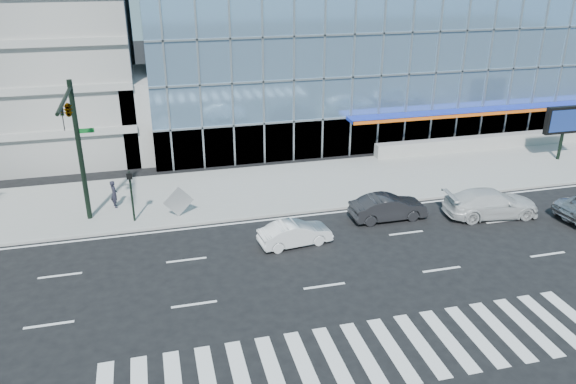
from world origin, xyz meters
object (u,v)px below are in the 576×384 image
traffic_signal (72,124)px  white_suv (491,203)px  dark_sedan (388,207)px  white_sedan (295,233)px  ped_signal_post (131,189)px  marquee_sign (565,121)px  pedestrian (114,194)px  tilted_panel (178,201)px

traffic_signal → white_suv: size_ratio=1.45×
dark_sedan → traffic_signal: bearing=80.8°
white_sedan → dark_sedan: size_ratio=0.88×
ped_signal_post → white_sedan: size_ratio=0.77×
marquee_sign → pedestrian: (-31.60, -0.76, -2.08)m
white_suv → traffic_signal: bearing=86.3°
pedestrian → tilted_panel: (3.64, -2.24, 0.08)m
white_sedan → tilted_panel: size_ratio=2.99×
white_suv → dark_sedan: white_suv is taller
traffic_signal → dark_sedan: bearing=-9.0°
ped_signal_post → marquee_sign: marquee_sign is taller
marquee_sign → white_sedan: size_ratio=1.03×
traffic_signal → ped_signal_post: traffic_signal is taller
ped_signal_post → dark_sedan: 14.61m
white_suv → pedestrian: 22.26m
traffic_signal → white_sedan: size_ratio=2.06×
dark_sedan → white_sedan: bearing=105.2°
white_sedan → pedestrian: size_ratio=2.31×
tilted_panel → pedestrian: bearing=135.3°
tilted_panel → white_suv: bearing=-26.3°
marquee_sign → dark_sedan: marquee_sign is taller
ped_signal_post → dark_sedan: bearing=-12.0°
ped_signal_post → marquee_sign: 30.67m
tilted_panel → traffic_signal: bearing=171.8°
white_suv → tilted_panel: bearing=82.4°
traffic_signal → marquee_sign: traffic_signal is taller
white_sedan → ped_signal_post: bearing=53.4°
traffic_signal → marquee_sign: bearing=5.9°
ped_signal_post → white_sedan: bearing=-29.6°
white_suv → pedestrian: bearing=78.9°
marquee_sign → tilted_panel: bearing=-173.9°
traffic_signal → tilted_panel: size_ratio=6.15×
white_suv → pedestrian: pedestrian is taller
white_sedan → dark_sedan: (6.00, 1.66, 0.09)m
pedestrian → tilted_panel: size_ratio=1.29×
traffic_signal → marquee_sign: (33.00, 3.42, -3.10)m
tilted_panel → dark_sedan: bearing=-27.8°
ped_signal_post → pedestrian: bearing=115.6°
ped_signal_post → white_suv: ped_signal_post is taller
dark_sedan → tilted_panel: (-11.69, 3.07, 0.34)m
ped_signal_post → dark_sedan: (14.22, -3.01, -1.41)m
ped_signal_post → tilted_panel: size_ratio=2.31×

